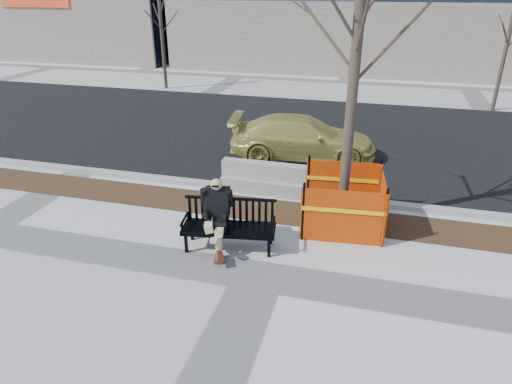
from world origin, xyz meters
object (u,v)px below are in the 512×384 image
Objects in this scene: seated_man at (218,246)px; bench at (229,248)px; tree_fence at (341,224)px; sedan at (302,157)px; jersey_barrier_left at (276,193)px.

bench is at bearing -11.53° from seated_man.
sedan is at bearing 111.48° from tree_fence.
tree_fence is (2.35, 1.58, 0.00)m from seated_man.
bench is at bearing -95.76° from jersey_barrier_left.
bench is at bearing 166.69° from sedan.
jersey_barrier_left is at bearing 68.98° from seated_man.
jersey_barrier_left is (-1.77, 1.22, 0.00)m from tree_fence.
sedan is 2.79m from jersey_barrier_left.
bench is 1.31× the size of seated_man.
sedan is at bearing 72.91° from seated_man.
jersey_barrier_left is at bearing 74.07° from bench.
jersey_barrier_left is (0.33, 2.82, 0.00)m from bench.
seated_man is at bearing 164.10° from sedan.
tree_fence is at bearing 28.00° from bench.
bench is 0.67× the size of jersey_barrier_left.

